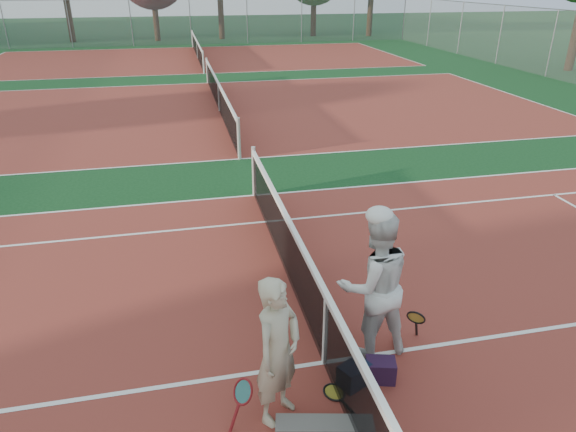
{
  "coord_description": "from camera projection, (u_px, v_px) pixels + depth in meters",
  "views": [
    {
      "loc": [
        -1.5,
        -4.76,
        4.31
      ],
      "look_at": [
        0.0,
        2.08,
        1.05
      ],
      "focal_mm": 32.0,
      "sensor_mm": 36.0,
      "label": 1
    }
  ],
  "objects": [
    {
      "name": "sports_bag_purple",
      "position": [
        380.0,
        370.0,
        6.0
      ],
      "size": [
        0.39,
        0.32,
        0.28
      ],
      "primitive_type": "cube",
      "rotation": [
        0.0,
        0.0,
        -0.27
      ],
      "color": "black",
      "rests_on": "ground"
    },
    {
      "name": "net_far_a",
      "position": [
        219.0,
        97.0,
        18.06
      ],
      "size": [
        0.1,
        10.98,
        1.02
      ],
      "primitive_type": null,
      "color": "black",
      "rests_on": "ground"
    },
    {
      "name": "player_b",
      "position": [
        374.0,
        285.0,
        6.16
      ],
      "size": [
        0.98,
        0.79,
        1.92
      ],
      "primitive_type": "imported",
      "rotation": [
        0.0,
        0.0,
        3.21
      ],
      "color": "silver",
      "rests_on": "ground"
    },
    {
      "name": "court_far_a",
      "position": [
        220.0,
        111.0,
        18.28
      ],
      "size": [
        23.77,
        10.97,
        0.01
      ],
      "primitive_type": "cube",
      "color": "maroon",
      "rests_on": "ground"
    },
    {
      "name": "player_a",
      "position": [
        278.0,
        351.0,
        5.23
      ],
      "size": [
        0.73,
        0.72,
        1.7
      ],
      "primitive_type": "imported",
      "rotation": [
        0.0,
        0.0,
        0.76
      ],
      "color": "#BEB193",
      "rests_on": "ground"
    },
    {
      "name": "net_far_b",
      "position": [
        197.0,
        49.0,
        30.02
      ],
      "size": [
        0.1,
        10.98,
        1.02
      ],
      "primitive_type": null,
      "color": "black",
      "rests_on": "ground"
    },
    {
      "name": "ground",
      "position": [
        324.0,
        363.0,
        6.32
      ],
      "size": [
        130.0,
        130.0,
        0.0
      ],
      "primitive_type": "plane",
      "color": "#0F3717",
      "rests_on": "ground"
    },
    {
      "name": "net_main",
      "position": [
        325.0,
        329.0,
        6.1
      ],
      "size": [
        0.1,
        10.98,
        1.02
      ],
      "primitive_type": null,
      "color": "black",
      "rests_on": "ground"
    },
    {
      "name": "water_bottle",
      "position": [
        360.0,
        370.0,
        5.98
      ],
      "size": [
        0.09,
        0.09,
        0.3
      ],
      "primitive_type": "cylinder",
      "color": "silver",
      "rests_on": "ground"
    },
    {
      "name": "racket_black_held",
      "position": [
        415.0,
        327.0,
        6.52
      ],
      "size": [
        0.4,
        0.41,
        0.54
      ],
      "primitive_type": null,
      "rotation": [
        0.0,
        0.0,
        4.04
      ],
      "color": "black",
      "rests_on": "ground"
    },
    {
      "name": "racket_spare",
      "position": [
        334.0,
        392.0,
        5.85
      ],
      "size": [
        0.45,
        0.65,
        0.03
      ],
      "primitive_type": null,
      "rotation": [
        0.0,
        0.0,
        1.89
      ],
      "color": "black",
      "rests_on": "ground"
    },
    {
      "name": "net_cover_canvas",
      "position": [
        325.0,
        426.0,
        5.36
      ],
      "size": [
        1.06,
        0.46,
        0.11
      ],
      "primitive_type": "cube",
      "rotation": [
        0.0,
        0.0,
        -0.22
      ],
      "color": "#64605A",
      "rests_on": "ground"
    },
    {
      "name": "court_far_b",
      "position": [
        198.0,
        58.0,
        30.23
      ],
      "size": [
        23.77,
        10.97,
        0.01
      ],
      "primitive_type": "cube",
      "color": "maroon",
      "rests_on": "ground"
    },
    {
      "name": "racket_red",
      "position": [
        243.0,
        402.0,
        5.37
      ],
      "size": [
        0.42,
        0.41,
        0.54
      ],
      "primitive_type": null,
      "rotation": [
        0.0,
        0.0,
        0.68
      ],
      "color": "maroon",
      "rests_on": "ground"
    },
    {
      "name": "sports_bag_navy",
      "position": [
        354.0,
        375.0,
        5.93
      ],
      "size": [
        0.42,
        0.37,
        0.28
      ],
      "primitive_type": "cube",
      "rotation": [
        0.0,
        0.0,
        0.46
      ],
      "color": "black",
      "rests_on": "ground"
    },
    {
      "name": "fence_back",
      "position": [
        190.0,
        22.0,
        35.8
      ],
      "size": [
        32.0,
        0.06,
        3.0
      ],
      "primitive_type": null,
      "color": "slate",
      "rests_on": "ground"
    },
    {
      "name": "court_main",
      "position": [
        324.0,
        363.0,
        6.32
      ],
      "size": [
        23.77,
        10.97,
        0.01
      ],
      "primitive_type": "cube",
      "color": "maroon",
      "rests_on": "ground"
    }
  ]
}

